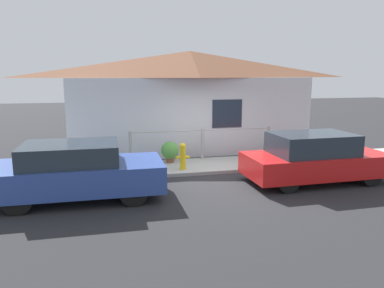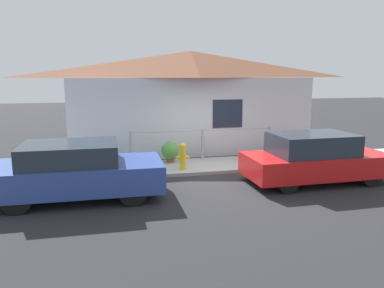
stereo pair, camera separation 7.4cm
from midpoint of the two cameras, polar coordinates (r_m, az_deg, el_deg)
The scene contains 8 objects.
ground_plane at distance 11.17m, azimuth 3.57°, elevation -4.67°, with size 60.00×60.00×0.00m, color #262628.
sidewalk at distance 12.00m, azimuth 2.31°, elevation -3.30°, with size 24.00×1.83×0.11m.
house at distance 14.01m, azimuth -0.31°, elevation 11.04°, with size 9.21×2.23×3.77m.
fence at distance 12.59m, azimuth 1.40°, elevation 0.27°, with size 4.90×0.10×1.03m.
car_left at distance 9.28m, azimuth -17.36°, elevation -3.95°, with size 3.97×1.81×1.36m.
car_right at distance 10.78m, azimuth 18.00°, elevation -2.08°, with size 3.94×1.72×1.36m.
fire_hydrant at distance 11.25m, azimuth -1.61°, elevation -1.78°, with size 0.43×0.19×0.81m.
potted_plant_near_hydrant at distance 12.15m, azimuth -3.57°, elevation -1.04°, with size 0.57×0.57×0.69m.
Camera 1 is at (-3.17, -10.29, 2.97)m, focal length 35.00 mm.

